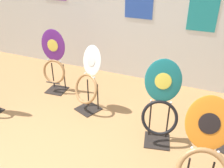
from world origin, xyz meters
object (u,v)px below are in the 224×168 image
object	(u,v)px
toilet_seat_display_white_plain	(88,83)
toilet_seat_display_orange_sun	(204,160)
toilet_seat_display_teal_sax	(161,104)
toilet_seat_display_purple_note	(54,64)

from	to	relation	value
toilet_seat_display_white_plain	toilet_seat_display_orange_sun	distance (m)	1.71
toilet_seat_display_white_plain	toilet_seat_display_teal_sax	world-z (taller)	toilet_seat_display_teal_sax
toilet_seat_display_purple_note	toilet_seat_display_teal_sax	bearing A→B (deg)	-16.50
toilet_seat_display_white_plain	toilet_seat_display_purple_note	xyz separation A→B (m)	(-0.69, 0.25, 0.04)
toilet_seat_display_teal_sax	toilet_seat_display_white_plain	bearing A→B (deg)	166.12
toilet_seat_display_purple_note	toilet_seat_display_teal_sax	size ratio (longest dim) A/B	0.99
toilet_seat_display_teal_sax	toilet_seat_display_orange_sun	bearing A→B (deg)	-49.25
toilet_seat_display_white_plain	toilet_seat_display_purple_note	bearing A→B (deg)	159.82
toilet_seat_display_orange_sun	toilet_seat_display_purple_note	bearing A→B (deg)	153.79
toilet_seat_display_purple_note	toilet_seat_display_teal_sax	distance (m)	1.76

